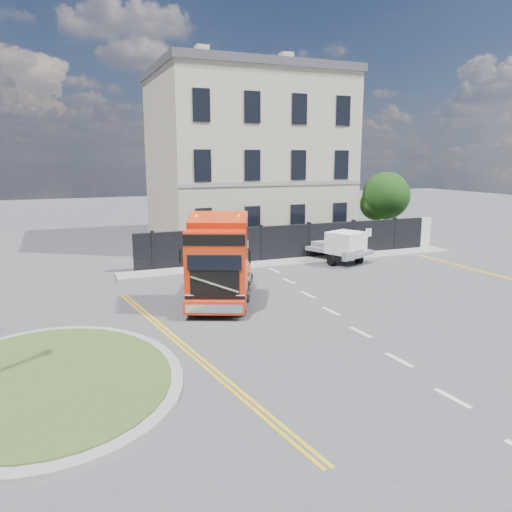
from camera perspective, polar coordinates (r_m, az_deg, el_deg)
name	(u,v)px	position (r m, az deg, el deg)	size (l,w,h in m)	color
ground	(255,317)	(18.39, -0.07, -7.03)	(120.00, 120.00, 0.00)	#424244
traffic_island	(49,380)	(14.36, -22.56, -12.99)	(6.80, 6.80, 0.17)	gray
hoarding_fence	(302,242)	(28.80, 5.27, 1.65)	(18.80, 0.25, 2.00)	black
georgian_building	(246,157)	(35.02, -1.17, 11.23)	(12.30, 10.30, 12.80)	beige
tree	(384,198)	(35.31, 14.39, 6.45)	(3.20, 3.20, 4.80)	#382619
pavement_far	(300,261)	(27.94, 5.08, -0.61)	(20.00, 1.60, 0.12)	gray
truck	(219,266)	(19.59, -4.25, -1.11)	(4.36, 6.31, 3.55)	black
flatbed_pickup	(341,246)	(27.95, 9.65, 1.18)	(3.27, 4.76, 1.80)	gray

